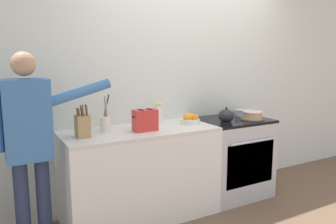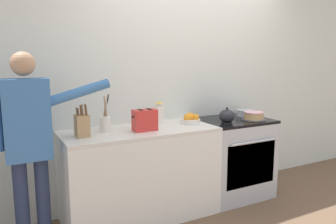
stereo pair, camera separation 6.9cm
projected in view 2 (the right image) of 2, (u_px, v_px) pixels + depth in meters
The scene contains 13 objects.
ground_plane at pixel (222, 212), 3.33m from camera, with size 16.00×16.00×0.00m, color brown.
wall_back at pixel (189, 81), 3.70m from camera, with size 8.00×0.04×2.60m.
counter_cabinet at pixel (140, 173), 3.19m from camera, with size 1.47×0.64×0.88m.
stove_range at pixel (232, 157), 3.71m from camera, with size 0.78×0.68×0.88m.
layer_cake at pixel (254, 116), 3.58m from camera, with size 0.26×0.26×0.09m.
tea_kettle at pixel (227, 116), 3.43m from camera, with size 0.20×0.17×0.17m.
mixing_bowl at pixel (246, 113), 3.84m from camera, with size 0.23×0.23×0.07m.
knife_block at pixel (82, 125), 2.82m from camera, with size 0.11×0.14×0.28m.
utensil_crock at pixel (105, 123), 3.01m from camera, with size 0.10×0.10×0.35m.
fruit_bowl at pixel (191, 119), 3.38m from camera, with size 0.20×0.20×0.11m.
toaster at pixel (145, 120), 3.05m from camera, with size 0.24×0.12×0.20m.
milk_carton at pixel (159, 112), 3.41m from camera, with size 0.07×0.07×0.23m.
person_baker at pixel (29, 136), 2.55m from camera, with size 0.92×0.20×1.60m.
Camera 2 is at (-1.96, -2.49, 1.55)m, focal length 35.00 mm.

